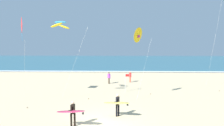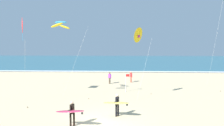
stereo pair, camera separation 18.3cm
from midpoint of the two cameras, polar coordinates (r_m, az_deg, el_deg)
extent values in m
plane|color=#D1BA8E|center=(15.30, -1.37, -15.57)|extent=(160.00, 160.00, 0.00)
cube|color=#2D6075|center=(71.13, 1.71, 0.68)|extent=(160.00, 60.00, 0.08)
cube|color=white|center=(41.57, 1.14, -2.32)|extent=(160.00, 1.53, 0.01)
cylinder|color=black|center=(16.03, 1.49, -12.93)|extent=(0.13, 0.13, 0.88)
cylinder|color=black|center=(16.15, 2.03, -12.79)|extent=(0.13, 0.13, 0.88)
cube|color=black|center=(15.88, 1.77, -10.32)|extent=(0.28, 0.38, 0.60)
cube|color=white|center=(15.90, 1.40, -10.15)|extent=(0.06, 0.20, 0.32)
sphere|color=beige|center=(15.77, 1.77, -8.85)|extent=(0.21, 0.21, 0.21)
cylinder|color=black|center=(15.64, 1.54, -10.14)|extent=(0.09, 0.09, 0.26)
cylinder|color=black|center=(15.60, 1.23, -10.67)|extent=(0.26, 0.14, 0.14)
cylinder|color=black|center=(16.10, 1.99, -10.25)|extent=(0.09, 0.09, 0.56)
ellipsoid|color=#EFD14C|center=(15.56, 1.41, -10.87)|extent=(2.09, 1.08, 0.20)
cube|color=#333333|center=(15.55, 1.41, -10.74)|extent=(1.71, 0.47, 0.12)
cube|color=#262628|center=(15.38, 4.49, -11.34)|extent=(0.12, 0.04, 0.14)
cylinder|color=black|center=(14.44, -10.91, -15.07)|extent=(0.13, 0.13, 0.88)
cylinder|color=black|center=(14.52, -9.99, -14.94)|extent=(0.13, 0.13, 0.88)
cube|color=black|center=(14.25, -10.50, -12.21)|extent=(0.25, 0.37, 0.60)
cube|color=red|center=(14.27, -10.90, -12.01)|extent=(0.05, 0.20, 0.32)
sphere|color=beige|center=(14.13, -10.53, -10.58)|extent=(0.21, 0.21, 0.21)
cylinder|color=black|center=(14.01, -10.88, -12.04)|extent=(0.09, 0.09, 0.26)
cylinder|color=black|center=(13.99, -11.25, -12.62)|extent=(0.26, 0.12, 0.14)
cylinder|color=black|center=(14.46, -10.14, -12.10)|extent=(0.09, 0.09, 0.56)
ellipsoid|color=#D83359|center=(13.95, -11.08, -12.85)|extent=(2.04, 0.82, 0.25)
cube|color=#333333|center=(13.94, -11.08, -12.71)|extent=(1.72, 0.32, 0.16)
cube|color=#262628|center=(13.67, -7.77, -13.48)|extent=(0.12, 0.03, 0.14)
ellipsoid|color=yellow|center=(22.25, -12.62, 9.62)|extent=(1.26, 0.59, 0.56)
ellipsoid|color=#2D99DB|center=(21.38, -13.60, 10.77)|extent=(1.25, 0.59, 0.20)
ellipsoid|color=yellow|center=(20.46, -14.62, 10.00)|extent=(1.26, 0.59, 0.56)
cylinder|color=silver|center=(20.86, -9.87, 0.06)|extent=(2.75, 0.31, 7.02)
cylinder|color=brown|center=(21.07, -6.13, -9.67)|extent=(0.06, 0.06, 0.10)
cone|color=yellow|center=(20.05, 7.29, 7.65)|extent=(1.19, 1.45, 1.45)
cube|color=purple|center=(20.04, 7.29, 7.25)|extent=(0.44, 0.32, 0.24)
cylinder|color=silver|center=(21.45, 9.19, -1.21)|extent=(1.72, 2.46, 5.96)
cylinder|color=brown|center=(23.27, 10.84, -8.32)|extent=(0.06, 0.06, 0.10)
cylinder|color=silver|center=(28.24, 26.61, 5.21)|extent=(0.20, 3.20, 11.29)
cylinder|color=brown|center=(27.35, 27.69, -6.81)|extent=(0.06, 0.06, 0.10)
cube|color=red|center=(22.32, -23.13, 9.50)|extent=(0.76, 1.37, 1.54)
cylinder|color=#2D99DB|center=(22.25, -23.03, 6.54)|extent=(0.02, 0.02, 0.76)
cylinder|color=silver|center=(20.67, -22.49, -2.20)|extent=(1.64, 3.03, 5.65)
cylinder|color=brown|center=(19.55, -21.89, -11.17)|extent=(0.06, 0.06, 0.10)
cylinder|color=#4C3D2D|center=(28.95, -0.46, -4.87)|extent=(0.22, 0.22, 0.84)
cube|color=purple|center=(28.84, -0.46, -3.51)|extent=(0.36, 0.34, 0.54)
sphere|color=brown|center=(28.78, -0.46, -2.77)|extent=(0.20, 0.20, 0.20)
cylinder|color=purple|center=(28.72, -0.14, -3.75)|extent=(0.08, 0.08, 0.50)
cylinder|color=purple|center=(28.99, -0.78, -3.67)|extent=(0.08, 0.08, 0.50)
cylinder|color=#D8593F|center=(30.13, 5.36, -4.50)|extent=(0.22, 0.22, 0.84)
cube|color=red|center=(30.02, 5.38, -3.20)|extent=(0.34, 0.36, 0.54)
sphere|color=tan|center=(29.97, 5.38, -2.48)|extent=(0.20, 0.20, 0.20)
cylinder|color=red|center=(29.88, 5.64, -3.43)|extent=(0.08, 0.08, 0.50)
cylinder|color=red|center=(30.19, 5.11, -3.34)|extent=(0.08, 0.08, 0.50)
cylinder|color=silver|center=(24.00, 3.97, -5.40)|extent=(0.05, 0.05, 2.10)
cube|color=red|center=(23.87, 4.52, -3.39)|extent=(0.40, 0.02, 0.28)
camera|label=1|loc=(0.09, -89.72, 0.02)|focal=33.40mm
camera|label=2|loc=(0.09, 90.28, -0.02)|focal=33.40mm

